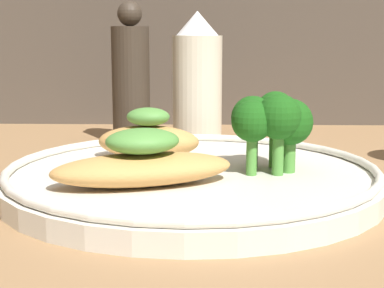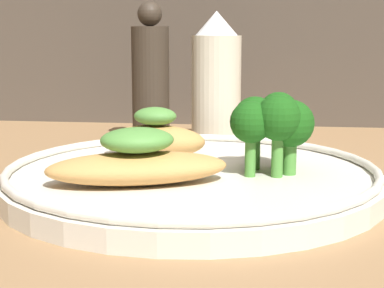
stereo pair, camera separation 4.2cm
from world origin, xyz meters
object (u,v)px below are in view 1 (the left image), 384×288
object	(u,v)px
plate	(192,177)
pepper_grinder	(131,80)
sauce_bottle	(198,81)
broccoli_bunch	(271,120)

from	to	relation	value
plate	pepper_grinder	xyz separation A→B (cm)	(-6.78, 18.98, 5.58)
plate	sauce_bottle	world-z (taller)	sauce_bottle
broccoli_bunch	sauce_bottle	xyz separation A→B (cm)	(-5.52, 18.67, 1.35)
broccoli_bunch	sauce_bottle	bearing A→B (deg)	106.46
broccoli_bunch	sauce_bottle	world-z (taller)	sauce_bottle
plate	pepper_grinder	bearing A→B (deg)	109.66
broccoli_bunch	pepper_grinder	distance (cm)	22.43
plate	sauce_bottle	bearing A→B (deg)	89.87
plate	sauce_bottle	xyz separation A→B (cm)	(0.04, 18.98, 5.46)
sauce_bottle	pepper_grinder	xyz separation A→B (cm)	(-6.83, -0.00, 0.12)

